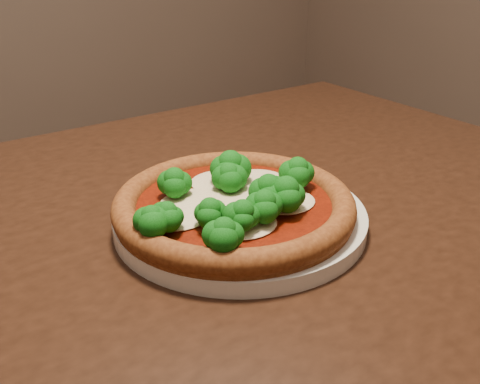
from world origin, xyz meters
TOP-DOWN VIEW (x-y plane):
  - dining_table at (0.03, -0.06)m, footprint 1.14×0.83m
  - plate at (0.06, -0.08)m, footprint 0.28×0.28m
  - pizza at (0.05, -0.09)m, footprint 0.27×0.27m

SIDE VIEW (x-z plane):
  - dining_table at x=0.03m, z-range 0.27..1.02m
  - plate at x=0.06m, z-range 0.75..0.77m
  - pizza at x=0.05m, z-range 0.75..0.82m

